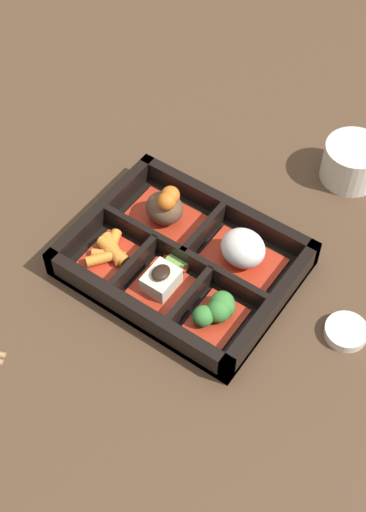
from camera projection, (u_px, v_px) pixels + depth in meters
name	position (u px, v px, depth m)	size (l,w,h in m)	color
ground_plane	(183.00, 268.00, 0.87)	(3.00, 3.00, 0.00)	#4C3523
bento_base	(183.00, 266.00, 0.87)	(0.26, 0.20, 0.01)	black
bento_rim	(182.00, 260.00, 0.85)	(0.26, 0.20, 0.04)	black
bowl_stew	(165.00, 209.00, 0.88)	(0.09, 0.07, 0.06)	#B22D19
bowl_rice	(243.00, 251.00, 0.84)	(0.09, 0.07, 0.05)	#B22D19
bowl_carrots	(110.00, 253.00, 0.86)	(0.06, 0.06, 0.02)	#B22D19
bowl_tofu	(162.00, 282.00, 0.83)	(0.06, 0.06, 0.04)	#B22D19
bowl_greens	(218.00, 310.00, 0.80)	(0.05, 0.06, 0.03)	#B22D19
bowl_pickles	(178.00, 261.00, 0.86)	(0.04, 0.03, 0.01)	#B22D19
tea_cup	(352.00, 161.00, 0.94)	(0.08, 0.08, 0.05)	beige
sauce_dish	(346.00, 331.00, 0.81)	(0.05, 0.05, 0.01)	beige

